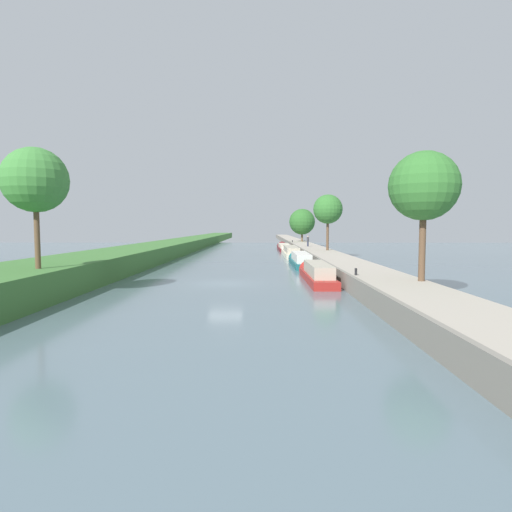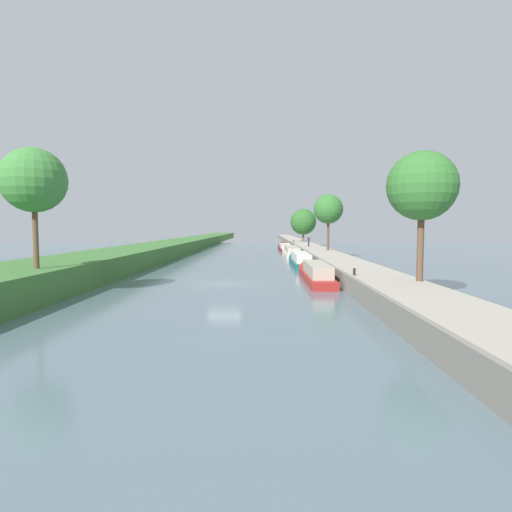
# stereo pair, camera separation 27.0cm
# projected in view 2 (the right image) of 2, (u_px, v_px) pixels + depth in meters

# --- Properties ---
(ground_plane) EXTENTS (160.00, 160.00, 0.00)m
(ground_plane) POSITION_uv_depth(u_px,v_px,m) (224.00, 283.00, 31.54)
(ground_plane) COLOR slate
(left_grassy_bank) EXTENTS (6.72, 260.00, 1.83)m
(left_grassy_bank) POSITION_uv_depth(u_px,v_px,m) (66.00, 271.00, 31.70)
(left_grassy_bank) COLOR #3D7033
(left_grassy_bank) RESTS_ON ground_plane
(right_towpath) EXTENTS (3.90, 260.00, 1.12)m
(right_towpath) POSITION_uv_depth(u_px,v_px,m) (365.00, 276.00, 31.31)
(right_towpath) COLOR #A89E8E
(right_towpath) RESTS_ON ground_plane
(stone_quay) EXTENTS (0.25, 260.00, 1.17)m
(stone_quay) POSITION_uv_depth(u_px,v_px,m) (337.00, 276.00, 31.35)
(stone_quay) COLOR gray
(stone_quay) RESTS_ON ground_plane
(narrowboat_red) EXTENTS (1.81, 11.23, 2.03)m
(narrowboat_red) POSITION_uv_depth(u_px,v_px,m) (315.00, 273.00, 33.20)
(narrowboat_red) COLOR maroon
(narrowboat_red) RESTS_ON ground_plane
(narrowboat_teal) EXTENTS (1.87, 12.14, 2.04)m
(narrowboat_teal) POSITION_uv_depth(u_px,v_px,m) (300.00, 260.00, 46.45)
(narrowboat_teal) COLOR #195B60
(narrowboat_teal) RESTS_ON ground_plane
(narrowboat_cream) EXTENTS (2.06, 15.46, 2.08)m
(narrowboat_cream) POSITION_uv_depth(u_px,v_px,m) (291.00, 252.00, 61.73)
(narrowboat_cream) COLOR beige
(narrowboat_cream) RESTS_ON ground_plane
(narrowboat_maroon) EXTENTS (2.11, 14.07, 2.01)m
(narrowboat_maroon) POSITION_uv_depth(u_px,v_px,m) (285.00, 247.00, 76.59)
(narrowboat_maroon) COLOR maroon
(narrowboat_maroon) RESTS_ON ground_plane
(tree_rightbank_near) EXTENTS (3.94, 3.94, 7.41)m
(tree_rightbank_near) POSITION_uv_depth(u_px,v_px,m) (422.00, 186.00, 23.91)
(tree_rightbank_near) COLOR brown
(tree_rightbank_near) RESTS_ON right_towpath
(tree_rightbank_midnear) EXTENTS (3.85, 3.85, 7.33)m
(tree_rightbank_midnear) POSITION_uv_depth(u_px,v_px,m) (328.00, 209.00, 55.34)
(tree_rightbank_midnear) COLOR brown
(tree_rightbank_midnear) RESTS_ON right_towpath
(tree_rightbank_midfar) EXTENTS (5.34, 5.34, 6.78)m
(tree_rightbank_midfar) POSITION_uv_depth(u_px,v_px,m) (303.00, 222.00, 87.48)
(tree_rightbank_midfar) COLOR brown
(tree_rightbank_midfar) RESTS_ON right_towpath
(tree_leftbank_downstream) EXTENTS (3.69, 3.69, 6.92)m
(tree_leftbank_downstream) POSITION_uv_depth(u_px,v_px,m) (34.00, 180.00, 24.09)
(tree_leftbank_downstream) COLOR brown
(tree_leftbank_downstream) RESTS_ON left_grassy_bank
(person_walking) EXTENTS (0.34, 0.34, 1.66)m
(person_walking) POSITION_uv_depth(u_px,v_px,m) (309.00, 241.00, 66.32)
(person_walking) COLOR #282D42
(person_walking) RESTS_ON right_towpath
(mooring_bollard_near) EXTENTS (0.16, 0.16, 0.45)m
(mooring_bollard_near) POSITION_uv_depth(u_px,v_px,m) (354.00, 272.00, 27.20)
(mooring_bollard_near) COLOR black
(mooring_bollard_near) RESTS_ON right_towpath
(mooring_bollard_far) EXTENTS (0.16, 0.16, 0.45)m
(mooring_bollard_far) POSITION_uv_depth(u_px,v_px,m) (294.00, 241.00, 82.77)
(mooring_bollard_far) COLOR black
(mooring_bollard_far) RESTS_ON right_towpath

